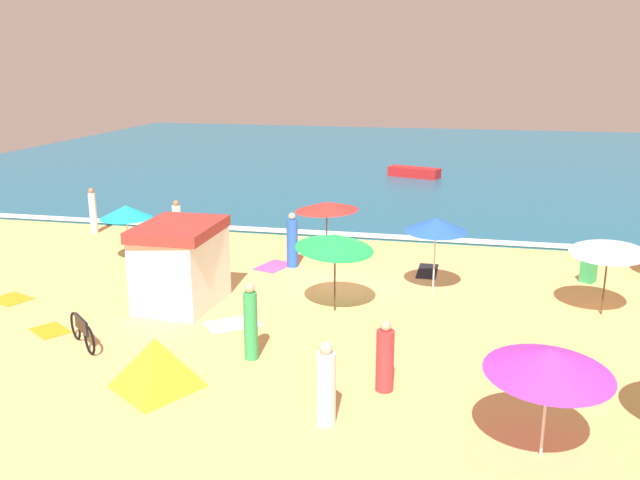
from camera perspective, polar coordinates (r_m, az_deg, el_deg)
ground_plane at (r=20.68m, az=1.54°, el=-4.18°), size 60.00×60.00×0.00m
ocean_water at (r=47.80m, az=7.97°, el=6.75°), size 60.00×44.00×0.10m
wave_breaker_foam at (r=26.60m, az=4.12°, el=0.40°), size 57.00×0.70×0.01m
lifeguard_cabana at (r=19.44m, az=-11.68°, el=-1.99°), size 2.07×2.72×2.39m
beach_umbrella_0 at (r=23.71m, az=0.57°, el=2.87°), size 2.78×2.77×2.01m
beach_umbrella_1 at (r=12.31m, az=18.81°, el=-9.68°), size 2.82×2.83×2.11m
beach_umbrella_2 at (r=19.70m, az=23.21°, el=-0.50°), size 2.71×2.72×2.22m
beach_umbrella_4 at (r=24.03m, az=-16.08°, el=2.30°), size 2.26×2.26×1.98m
beach_umbrella_5 at (r=20.08m, az=9.77°, el=1.28°), size 2.29×2.30×2.35m
beach_umbrella_7 at (r=18.37m, az=1.27°, el=-0.13°), size 3.08×3.08×2.33m
beach_tent at (r=14.99m, az=-13.65°, el=-10.02°), size 1.90×2.01×1.11m
parked_bicycle at (r=17.60m, az=-19.45°, el=-7.26°), size 1.40×1.26×0.76m
beachgoer_0 at (r=26.24m, az=-11.98°, el=1.42°), size 0.41×0.41×1.66m
beachgoer_1 at (r=22.85m, az=21.74°, el=-2.32°), size 0.56×0.56×0.94m
beachgoer_4 at (r=22.98m, az=-10.64°, el=-1.43°), size 0.48×0.48×0.93m
beachgoer_7 at (r=13.13m, az=0.49°, el=-12.22°), size 0.45×0.45×1.69m
beachgoer_9 at (r=28.60m, az=-18.63°, el=2.31°), size 0.38×0.38×1.85m
beachgoer_10 at (r=22.69m, az=-2.36°, el=-0.14°), size 0.52×0.52×1.87m
beachgoer_11 at (r=15.82m, az=-5.88°, el=-6.98°), size 0.44×0.44×1.87m
beachgoer_12 at (r=14.43m, az=5.51°, el=-9.93°), size 0.48×0.48×1.58m
beach_towel_0 at (r=18.95m, az=-21.82°, el=-7.12°), size 1.27×1.19×0.01m
beach_towel_1 at (r=18.19m, az=-7.37°, el=-7.03°), size 1.65×1.58×0.01m
beach_towel_2 at (r=22.95m, az=-3.93°, el=-2.23°), size 1.24×1.54×0.01m
beach_towel_3 at (r=22.67m, az=9.06°, el=-2.61°), size 0.67×1.72×0.01m
beach_towel_4 at (r=21.79m, az=-24.62°, el=-4.57°), size 1.32×1.21×0.01m
small_boat_0 at (r=40.28m, az=7.96°, el=5.70°), size 3.16×1.87×0.56m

